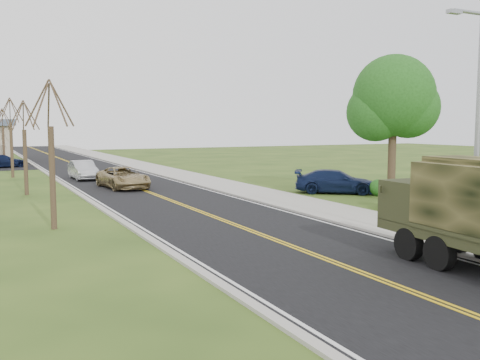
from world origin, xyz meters
TOP-DOWN VIEW (x-y plane):
  - ground at (0.00, 0.00)m, footprint 160.00×160.00m
  - road at (0.00, 40.00)m, footprint 8.00×120.00m
  - curb_right at (4.15, 40.00)m, footprint 0.30×120.00m
  - sidewalk_right at (5.90, 40.00)m, footprint 3.20×120.00m
  - curb_left at (-4.15, 40.00)m, footprint 0.30×120.00m
  - street_light at (4.90, -0.50)m, footprint 1.65×0.22m
  - leafy_tree at (11.00, 10.01)m, footprint 4.83×4.50m
  - bare_tree_a at (-7.00, 10.00)m, footprint 1.93×2.26m
  - bare_tree_b at (-7.00, 22.00)m, footprint 1.83×2.14m
  - bare_tree_c at (-7.00, 34.00)m, footprint 2.04×2.39m
  - bare_tree_d at (-7.00, 46.00)m, footprint 1.88×2.20m
  - suv_champagne at (-0.87, 22.69)m, footprint 2.87×5.39m
  - sedan_silver at (-2.20, 29.83)m, footprint 1.68×4.51m
  - pickup_navy at (10.32, 14.16)m, footprint 5.27×4.70m
  - lot_car_navy at (-7.23, 45.09)m, footprint 4.87×3.38m

SIDE VIEW (x-z plane):
  - ground at x=0.00m, z-range 0.00..0.00m
  - road at x=0.00m, z-range 0.00..0.01m
  - sidewalk_right at x=5.90m, z-range 0.00..0.10m
  - curb_left at x=-4.15m, z-range 0.00..0.10m
  - curb_right at x=4.15m, z-range 0.00..0.12m
  - lot_car_navy at x=-7.23m, z-range 0.00..1.31m
  - suv_champagne at x=-0.87m, z-range 0.00..1.44m
  - pickup_navy at x=10.32m, z-range 0.00..1.47m
  - sedan_silver at x=-2.20m, z-range 0.00..1.47m
  - bare_tree_b at x=-7.00m, z-range -0.39..5.34m
  - bare_tree_d at x=-7.00m, z-range -0.40..5.50m
  - bare_tree_a at x=-7.00m, z-range -0.41..5.66m
  - bare_tree_c at x=-7.00m, z-range -0.44..5.99m
  - street_light at x=4.90m, z-range 0.43..8.43m
  - leafy_tree at x=11.00m, z-range 1.44..9.54m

